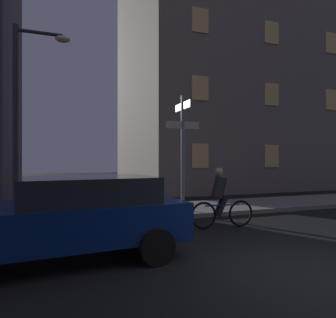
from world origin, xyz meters
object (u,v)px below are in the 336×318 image
Objects in this scene: signpost at (183,144)px; car_near_left at (69,215)px; cyclist at (221,200)px; street_lamp at (24,103)px.

signpost is 0.83× the size of car_near_left.
cyclist is at bearing -86.97° from signpost.
street_lamp is at bearing 153.37° from cyclist.
signpost is 2.10× the size of cyclist.
cyclist is at bearing -26.63° from street_lamp.
signpost is 0.69× the size of street_lamp.
car_near_left is at bearing -75.42° from street_lamp.
cyclist is (4.95, -2.48, -2.68)m from street_lamp.
street_lamp is 6.16m from cyclist.
car_near_left is at bearing -160.73° from cyclist.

